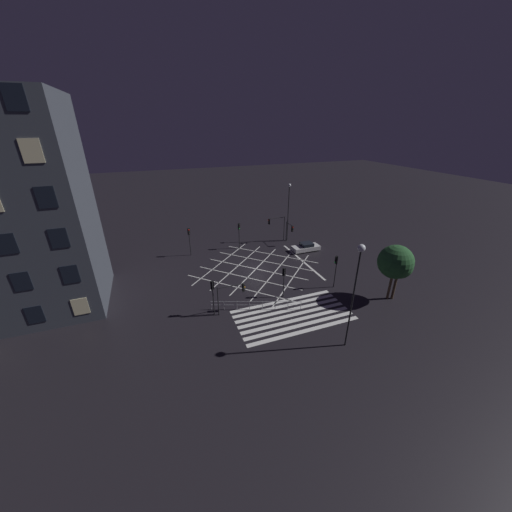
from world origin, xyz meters
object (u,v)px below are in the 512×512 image
at_px(traffic_light_nw_cross, 189,236).
at_px(street_lamp_east, 357,272).
at_px(traffic_light_median_north, 239,231).
at_px(traffic_light_ne_cross, 290,229).
at_px(traffic_light_sw_cross, 213,291).
at_px(street_tree_far, 395,262).
at_px(traffic_light_median_south, 284,276).
at_px(waiting_car, 306,247).
at_px(traffic_light_se_main, 336,265).
at_px(street_lamp_west, 289,203).
at_px(traffic_light_ne_main, 276,224).
at_px(traffic_light_sw_main, 233,292).
at_px(street_tree_near, 399,266).

bearing_deg(traffic_light_nw_cross, street_lamp_east, 22.50).
bearing_deg(traffic_light_median_north, traffic_light_ne_cross, 83.11).
bearing_deg(traffic_light_sw_cross, street_tree_far, -101.84).
distance_m(traffic_light_nw_cross, street_lamp_east, 26.77).
relative_size(traffic_light_median_south, waiting_car, 0.84).
bearing_deg(traffic_light_se_main, traffic_light_sw_cross, 0.94).
bearing_deg(street_lamp_east, traffic_light_se_main, 61.83).
xyz_separation_m(traffic_light_median_south, street_tree_far, (11.05, -4.65, 2.05)).
height_order(street_lamp_west, street_tree_far, street_lamp_west).
distance_m(traffic_light_median_north, street_lamp_west, 9.33).
relative_size(traffic_light_nw_cross, waiting_car, 1.00).
relative_size(traffic_light_sw_cross, traffic_light_nw_cross, 0.92).
relative_size(traffic_light_ne_main, street_tree_far, 0.65).
bearing_deg(traffic_light_sw_cross, traffic_light_sw_main, -99.46).
bearing_deg(traffic_light_ne_main, traffic_light_median_south, 68.97).
height_order(traffic_light_ne_cross, traffic_light_se_main, traffic_light_se_main).
height_order(traffic_light_sw_main, street_lamp_west, street_lamp_west).
relative_size(traffic_light_sw_main, street_lamp_east, 0.34).
distance_m(traffic_light_se_main, street_lamp_west, 16.33).
distance_m(street_tree_far, waiting_car, 15.83).
height_order(street_lamp_west, street_tree_near, street_lamp_west).
xyz_separation_m(traffic_light_median_south, waiting_car, (8.96, 10.50, -2.01)).
distance_m(traffic_light_median_south, traffic_light_ne_main, 16.97).
height_order(traffic_light_ne_cross, traffic_light_nw_cross, traffic_light_nw_cross).
bearing_deg(street_lamp_east, street_tree_far, 26.89).
bearing_deg(traffic_light_sw_cross, waiting_car, -57.20).
xyz_separation_m(traffic_light_sw_main, traffic_light_median_north, (5.66, 16.03, 0.50)).
distance_m(traffic_light_sw_main, traffic_light_median_south, 6.27).
distance_m(traffic_light_ne_cross, traffic_light_nw_cross, 16.15).
height_order(traffic_light_median_south, street_tree_far, street_tree_far).
height_order(street_tree_near, waiting_car, street_tree_near).
bearing_deg(traffic_light_sw_cross, traffic_light_ne_cross, -47.66).
bearing_deg(traffic_light_nw_cross, traffic_light_se_main, 44.02).
xyz_separation_m(traffic_light_nw_cross, street_lamp_east, (10.11, -24.40, 4.37)).
xyz_separation_m(traffic_light_sw_main, traffic_light_nw_cross, (-2.08, 16.02, 0.61)).
relative_size(street_lamp_east, street_lamp_west, 1.03).
relative_size(traffic_light_median_south, street_lamp_east, 0.37).
relative_size(traffic_light_median_south, street_lamp_west, 0.38).
height_order(traffic_light_ne_cross, street_tree_far, street_tree_far).
relative_size(traffic_light_ne_cross, traffic_light_median_south, 0.95).
bearing_deg(street_tree_near, street_tree_far, 159.30).
xyz_separation_m(traffic_light_median_north, waiting_car, (9.50, -4.58, -2.39)).
bearing_deg(traffic_light_median_north, street_lamp_west, 92.97).
xyz_separation_m(street_lamp_west, street_tree_far, (2.94, -20.18, -1.80)).
height_order(traffic_light_sw_cross, street_tree_near, street_tree_near).
xyz_separation_m(street_lamp_east, street_tree_near, (9.72, 4.49, -3.30)).
distance_m(traffic_light_sw_main, street_tree_far, 17.77).
bearing_deg(traffic_light_sw_cross, street_lamp_east, -130.83).
relative_size(traffic_light_ne_cross, traffic_light_median_north, 0.83).
distance_m(traffic_light_ne_main, street_lamp_west, 3.90).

